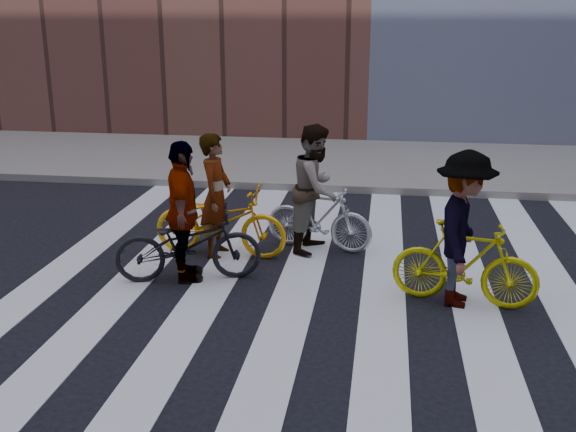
% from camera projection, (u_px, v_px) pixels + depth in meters
% --- Properties ---
extents(ground, '(100.00, 100.00, 0.00)m').
position_uv_depth(ground, '(339.00, 296.00, 8.43)').
color(ground, black).
rests_on(ground, ground).
extents(sidewalk_far, '(100.00, 5.00, 0.15)m').
position_uv_depth(sidewalk_far, '(363.00, 163.00, 15.51)').
color(sidewalk_far, gray).
rests_on(sidewalk_far, ground).
extents(zebra_crosswalk, '(8.25, 10.00, 0.01)m').
position_uv_depth(zebra_crosswalk, '(339.00, 296.00, 8.43)').
color(zebra_crosswalk, silver).
rests_on(zebra_crosswalk, ground).
extents(bike_yellow_left, '(2.02, 0.84, 1.04)m').
position_uv_depth(bike_yellow_left, '(220.00, 221.00, 9.72)').
color(bike_yellow_left, '#FFB10E').
rests_on(bike_yellow_left, ground).
extents(bike_silver_mid, '(1.70, 0.84, 0.98)m').
position_uv_depth(bike_silver_mid, '(319.00, 218.00, 9.96)').
color(bike_silver_mid, silver).
rests_on(bike_silver_mid, ground).
extents(bike_yellow_right, '(1.80, 0.80, 1.04)m').
position_uv_depth(bike_yellow_right, '(465.00, 264.00, 8.07)').
color(bike_yellow_right, '#C6C50B').
rests_on(bike_yellow_right, ground).
extents(bike_dark_rear, '(2.01, 1.16, 1.00)m').
position_uv_depth(bike_dark_rear, '(188.00, 244.00, 8.80)').
color(bike_dark_rear, black).
rests_on(bike_dark_rear, ground).
extents(rider_left, '(0.48, 0.69, 1.79)m').
position_uv_depth(rider_left, '(216.00, 196.00, 9.62)').
color(rider_left, slate).
rests_on(rider_left, ground).
extents(rider_mid, '(0.91, 1.06, 1.88)m').
position_uv_depth(rider_mid, '(316.00, 188.00, 9.84)').
color(rider_mid, slate).
rests_on(rider_mid, ground).
extents(rider_right, '(0.92, 1.33, 1.89)m').
position_uv_depth(rider_right, '(463.00, 230.00, 7.95)').
color(rider_right, slate).
rests_on(rider_right, ground).
extents(rider_rear, '(0.74, 1.18, 1.87)m').
position_uv_depth(rider_rear, '(183.00, 212.00, 8.69)').
color(rider_rear, slate).
rests_on(rider_rear, ground).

